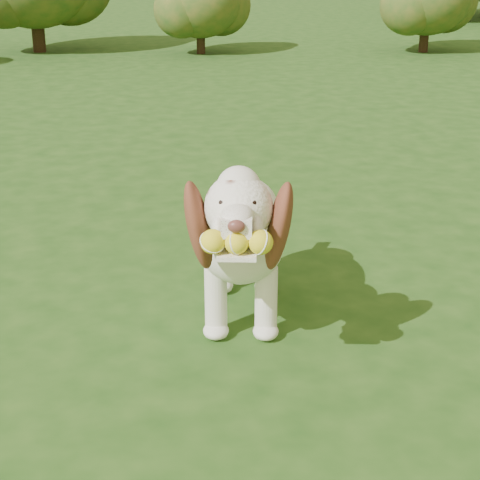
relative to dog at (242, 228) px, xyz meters
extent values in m
plane|color=#1B4112|center=(0.40, 0.46, -0.47)|extent=(80.00, 80.00, 0.00)
ellipsoid|color=white|center=(0.03, 0.12, -0.04)|extent=(0.57, 0.82, 0.39)
ellipsoid|color=white|center=(-0.04, -0.15, 0.00)|extent=(0.47, 0.47, 0.38)
ellipsoid|color=white|center=(0.10, 0.37, -0.05)|extent=(0.43, 0.43, 0.35)
cylinder|color=white|center=(-0.08, -0.30, 0.11)|extent=(0.28, 0.35, 0.30)
sphere|color=white|center=(-0.12, -0.44, 0.25)|extent=(0.33, 0.33, 0.27)
sphere|color=white|center=(-0.12, -0.41, 0.32)|extent=(0.22, 0.22, 0.18)
cube|color=white|center=(-0.17, -0.58, 0.25)|extent=(0.15, 0.18, 0.07)
ellipsoid|color=#592D28|center=(-0.19, -0.66, 0.26)|extent=(0.07, 0.06, 0.05)
cube|color=white|center=(-0.17, -0.60, 0.14)|extent=(0.19, 0.20, 0.02)
ellipsoid|color=brown|center=(-0.27, -0.38, 0.17)|extent=(0.21, 0.25, 0.42)
ellipsoid|color=brown|center=(0.03, -0.47, 0.17)|extent=(0.19, 0.28, 0.42)
cylinder|color=white|center=(0.15, 0.52, -0.01)|extent=(0.12, 0.20, 0.15)
cylinder|color=white|center=(-0.15, -0.10, -0.30)|extent=(0.13, 0.13, 0.34)
cylinder|color=white|center=(0.07, -0.16, -0.30)|extent=(0.13, 0.13, 0.34)
cylinder|color=white|center=(-0.01, 0.38, -0.30)|extent=(0.13, 0.13, 0.34)
cylinder|color=white|center=(0.21, 0.31, -0.30)|extent=(0.13, 0.13, 0.34)
sphere|color=yellow|center=(-0.27, -0.62, 0.19)|extent=(0.11, 0.11, 0.09)
sphere|color=yellow|center=(-0.18, -0.64, 0.19)|extent=(0.11, 0.11, 0.09)
sphere|color=yellow|center=(-0.10, -0.67, 0.19)|extent=(0.11, 0.11, 0.09)
cylinder|color=#382314|center=(1.55, 8.66, -0.27)|extent=(0.13, 0.13, 0.41)
ellipsoid|color=#123C12|center=(1.55, 8.66, 0.27)|extent=(1.22, 1.22, 1.04)
cylinder|color=#382314|center=(-0.79, 9.42, -0.16)|extent=(0.19, 0.19, 0.62)
cylinder|color=#382314|center=(7.58, 11.81, -0.15)|extent=(0.20, 0.20, 0.64)
cylinder|color=#382314|center=(4.84, 8.00, -0.25)|extent=(0.14, 0.14, 0.44)
camera|label=1|loc=(-0.83, -3.29, 1.26)|focal=60.00mm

